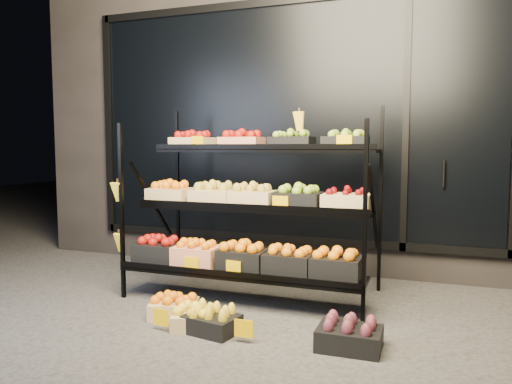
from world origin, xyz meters
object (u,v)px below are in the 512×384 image
at_px(floor_crate_left, 174,306).
at_px(floor_crate_midright, 196,317).
at_px(display_rack, 251,207).
at_px(floor_crate_midleft, 212,320).

height_order(floor_crate_left, floor_crate_midright, floor_crate_left).
distance_m(floor_crate_left, floor_crate_midright, 0.32).
distance_m(display_rack, floor_crate_midleft, 1.14).
xyz_separation_m(floor_crate_left, floor_crate_midleft, (0.41, -0.19, 0.00)).
distance_m(display_rack, floor_crate_left, 1.06).
xyz_separation_m(floor_crate_midleft, floor_crate_midright, (-0.14, 0.03, -0.00)).
height_order(floor_crate_left, floor_crate_midleft, floor_crate_midleft).
height_order(display_rack, floor_crate_midright, display_rack).
relative_size(display_rack, floor_crate_midleft, 5.38).
bearing_deg(floor_crate_midleft, display_rack, 103.75).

